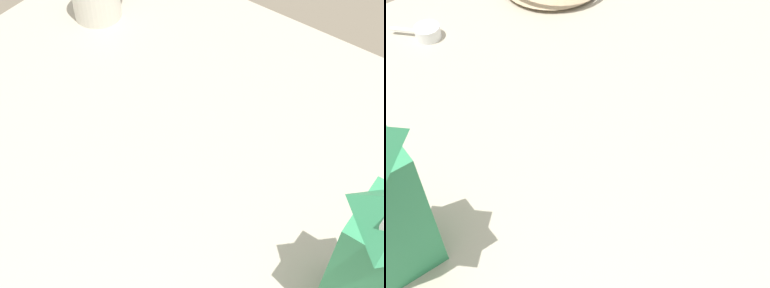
# 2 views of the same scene
# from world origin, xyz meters

# --- Properties ---
(ground_plane) EXTENTS (6.00, 6.00, 0.00)m
(ground_plane) POSITION_xyz_m (0.00, 0.00, 0.00)
(ground_plane) COLOR #665B4C
(countertop) EXTENTS (1.11, 1.11, 0.04)m
(countertop) POSITION_xyz_m (0.00, 0.00, 0.02)
(countertop) COLOR #B2A893
(countertop) RESTS_ON ground_plane
(milk_carton) EXTENTS (0.09, 0.09, 0.27)m
(milk_carton) POSITION_xyz_m (0.37, 0.04, 0.17)
(milk_carton) COLOR #338C59
(milk_carton) RESTS_ON countertop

